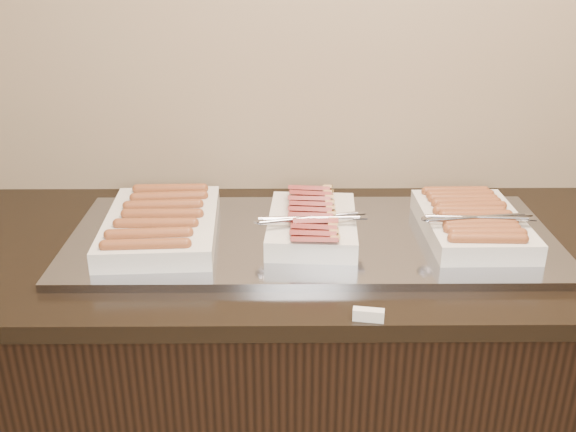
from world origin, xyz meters
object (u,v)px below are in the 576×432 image
object	(u,v)px
dish_left	(161,224)
dish_right	(472,222)
counter	(312,386)
dish_center	(312,222)
warming_tray	(312,238)

from	to	relation	value
dish_left	dish_right	size ratio (longest dim) A/B	1.17
dish_left	dish_right	distance (m)	0.77
counter	dish_center	xyz separation A→B (m)	(-0.01, -0.00, 0.50)
dish_left	dish_center	world-z (taller)	dish_center
warming_tray	dish_center	xyz separation A→B (m)	(-0.00, -0.00, 0.05)
warming_tray	dish_center	size ratio (longest dim) A/B	3.47
dish_center	dish_right	distance (m)	0.40
dish_center	counter	bearing A→B (deg)	38.04
dish_left	dish_center	xyz separation A→B (m)	(0.37, -0.00, 0.01)
dish_center	warming_tray	bearing A→B (deg)	85.55
counter	warming_tray	distance (m)	0.46
counter	dish_right	size ratio (longest dim) A/B	5.78
dish_center	dish_right	size ratio (longest dim) A/B	0.97
counter	dish_left	size ratio (longest dim) A/B	4.96
dish_right	dish_left	bearing A→B (deg)	179.15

